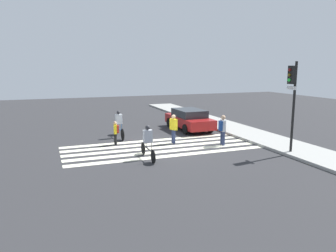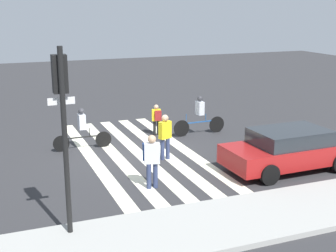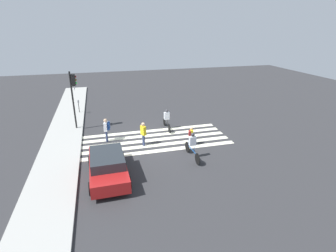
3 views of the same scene
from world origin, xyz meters
name	(u,v)px [view 2 (image 2 of 3)]	position (x,y,z in m)	size (l,w,h in m)	color
ground_plane	(139,153)	(0.00, 0.00, 0.00)	(60.00, 60.00, 0.00)	#2D2D30
sidewalk_curb	(219,224)	(0.00, 6.25, 0.07)	(36.00, 2.50, 0.14)	#9E9E99
crosswalk_stripes	(139,153)	(0.00, 0.00, 0.00)	(3.88, 10.00, 0.01)	#F2EDCC
traffic_light	(62,106)	(3.47, 5.32, 3.10)	(0.60, 0.50, 4.42)	black
pedestrian_adult_tall_backpack	(151,157)	(0.68, 3.28, 0.95)	(0.49, 0.45, 1.63)	navy
pedestrian_child_with_backpack	(157,117)	(-1.46, -2.04, 0.76)	(0.38, 0.34, 1.29)	black
pedestrian_adult_blue_shirt	(165,134)	(-0.65, 0.99, 0.90)	(0.49, 0.34, 1.60)	navy
cyclist_near_curb	(200,114)	(-3.16, -1.51, 0.87)	(2.33, 0.41, 1.63)	black
cyclist_far_lane	(82,127)	(1.79, -1.24, 0.86)	(2.19, 0.40, 1.57)	black
car_parked_far_curb	(289,149)	(-4.02, 3.46, 0.71)	(4.38, 2.02, 1.36)	maroon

